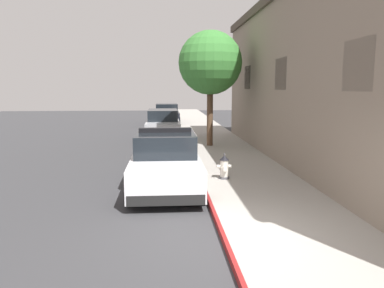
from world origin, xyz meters
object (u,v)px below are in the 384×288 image
Objects in this scene: parked_car_silver_ahead at (163,124)px; fire_hydrant at (224,167)px; police_cruiser at (165,161)px; street_tree at (210,63)px; parked_car_dark_far at (167,114)px.

fire_hydrant is (1.84, -10.60, -0.26)m from parked_car_silver_ahead.
fire_hydrant is (1.74, 0.25, -0.26)m from police_cruiser.
parked_car_silver_ahead is 5.65m from street_tree.
police_cruiser is 7.71m from street_tree.
parked_car_dark_far reaches higher than fire_hydrant.
police_cruiser reaches higher than parked_car_silver_ahead.
street_tree reaches higher than parked_car_silver_ahead.
street_tree reaches higher than fire_hydrant.
parked_car_dark_far is at bearing 94.76° from fire_hydrant.
fire_hydrant is 7.32m from street_tree.
street_tree is at bearing -62.12° from parked_car_silver_ahead.
fire_hydrant is at bearing 8.31° from police_cruiser.
police_cruiser is at bearing -90.58° from parked_car_dark_far.
police_cruiser is at bearing -171.69° from fire_hydrant.
parked_car_dark_far is at bearing 89.42° from police_cruiser.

